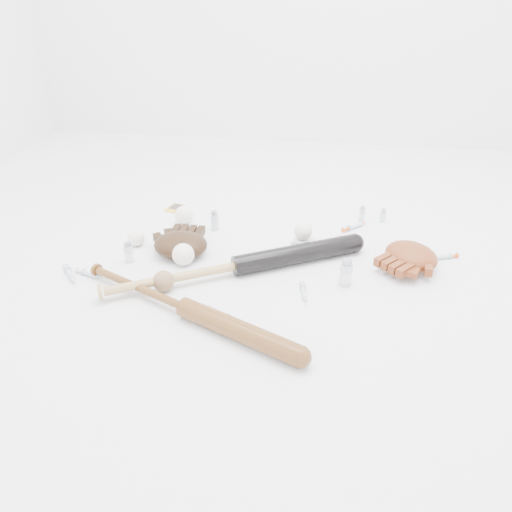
# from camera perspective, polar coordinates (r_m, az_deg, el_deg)

# --- Properties ---
(bat_dark) EXTENTS (0.89, 0.54, 0.07)m
(bat_dark) POSITION_cam_1_polar(r_m,az_deg,el_deg) (1.72, -2.20, -1.13)
(bat_dark) COLOR black
(bat_dark) RESTS_ON ground
(bat_wood) EXTENTS (0.79, 0.41, 0.06)m
(bat_wood) POSITION_cam_1_polar(r_m,az_deg,el_deg) (1.54, -8.09, -5.86)
(bat_wood) COLOR brown
(bat_wood) RESTS_ON ground
(glove_dark) EXTENTS (0.24, 0.24, 0.09)m
(glove_dark) POSITION_cam_1_polar(r_m,az_deg,el_deg) (1.85, -8.62, 1.30)
(glove_dark) COLOR black
(glove_dark) RESTS_ON ground
(glove_tan) EXTENTS (0.32, 0.32, 0.08)m
(glove_tan) POSITION_cam_1_polar(r_m,az_deg,el_deg) (1.85, 17.31, 0.05)
(glove_tan) COLOR maroon
(glove_tan) RESTS_ON ground
(trading_card) EXTENTS (0.08, 0.10, 0.00)m
(trading_card) POSITION_cam_1_polar(r_m,az_deg,el_deg) (2.24, -9.22, 5.41)
(trading_card) COLOR gold
(trading_card) RESTS_ON ground
(pedestal) EXTENTS (0.09, 0.09, 0.04)m
(pedestal) POSITION_cam_1_polar(r_m,az_deg,el_deg) (1.89, 5.34, 1.40)
(pedestal) COLOR white
(pedestal) RESTS_ON ground
(baseball_on_pedestal) EXTENTS (0.07, 0.07, 0.07)m
(baseball_on_pedestal) POSITION_cam_1_polar(r_m,az_deg,el_deg) (1.87, 5.42, 2.87)
(baseball_on_pedestal) COLOR white
(baseball_on_pedestal) RESTS_ON pedestal
(baseball_left) EXTENTS (0.06, 0.06, 0.06)m
(baseball_left) POSITION_cam_1_polar(r_m,az_deg,el_deg) (1.96, -13.54, 2.03)
(baseball_left) COLOR white
(baseball_left) RESTS_ON ground
(baseball_upper) EXTENTS (0.08, 0.08, 0.08)m
(baseball_upper) POSITION_cam_1_polar(r_m,az_deg,el_deg) (2.09, -8.22, 4.68)
(baseball_upper) COLOR white
(baseball_upper) RESTS_ON ground
(baseball_mid) EXTENTS (0.08, 0.08, 0.08)m
(baseball_mid) POSITION_cam_1_polar(r_m,az_deg,el_deg) (1.79, -8.31, 0.17)
(baseball_mid) COLOR white
(baseball_mid) RESTS_ON ground
(baseball_aged) EXTENTS (0.07, 0.07, 0.07)m
(baseball_aged) POSITION_cam_1_polar(r_m,az_deg,el_deg) (1.66, -10.53, -2.84)
(baseball_aged) COLOR olive
(baseball_aged) RESTS_ON ground
(syringe_0) EXTENTS (0.12, 0.14, 0.02)m
(syringe_0) POSITION_cam_1_polar(r_m,az_deg,el_deg) (1.83, -20.49, -2.01)
(syringe_0) COLOR #ADBCC6
(syringe_0) RESTS_ON ground
(syringe_1) EXTENTS (0.15, 0.11, 0.02)m
(syringe_1) POSITION_cam_1_polar(r_m,az_deg,el_deg) (1.54, -4.22, -6.51)
(syringe_1) COLOR #ADBCC6
(syringe_1) RESTS_ON ground
(syringe_2) EXTENTS (0.14, 0.13, 0.02)m
(syringe_2) POSITION_cam_1_polar(r_m,az_deg,el_deg) (2.08, 11.27, 3.38)
(syringe_2) COLOR #ADBCC6
(syringe_2) RESTS_ON ground
(syringe_3) EXTENTS (0.04, 0.13, 0.02)m
(syringe_3) POSITION_cam_1_polar(r_m,az_deg,el_deg) (1.64, 5.48, -4.22)
(syringe_3) COLOR #ADBCC6
(syringe_3) RESTS_ON ground
(syringe_4) EXTENTS (0.15, 0.07, 0.02)m
(syringe_4) POSITION_cam_1_polar(r_m,az_deg,el_deg) (1.94, 20.48, -0.11)
(syringe_4) COLOR #ADBCC6
(syringe_4) RESTS_ON ground
(syringe_5) EXTENTS (0.15, 0.07, 0.02)m
(syringe_5) POSITION_cam_1_polar(r_m,az_deg,el_deg) (1.81, -18.36, -2.01)
(syringe_5) COLOR #ADBCC6
(syringe_5) RESTS_ON ground
(vial_0) EXTENTS (0.02, 0.02, 0.06)m
(vial_0) POSITION_cam_1_polar(r_m,az_deg,el_deg) (2.14, 12.02, 4.75)
(vial_0) COLOR silver
(vial_0) RESTS_ON ground
(vial_1) EXTENTS (0.02, 0.02, 0.06)m
(vial_1) POSITION_cam_1_polar(r_m,az_deg,el_deg) (2.15, 14.30, 4.50)
(vial_1) COLOR silver
(vial_1) RESTS_ON ground
(vial_2) EXTENTS (0.03, 0.03, 0.08)m
(vial_2) POSITION_cam_1_polar(r_m,az_deg,el_deg) (2.02, -4.74, 4.06)
(vial_2) COLOR silver
(vial_2) RESTS_ON ground
(vial_3) EXTENTS (0.04, 0.04, 0.10)m
(vial_3) POSITION_cam_1_polar(r_m,az_deg,el_deg) (1.68, 10.25, -1.87)
(vial_3) COLOR silver
(vial_3) RESTS_ON ground
(vial_4) EXTENTS (0.03, 0.03, 0.08)m
(vial_4) POSITION_cam_1_polar(r_m,az_deg,el_deg) (1.85, -14.36, 0.40)
(vial_4) COLOR silver
(vial_4) RESTS_ON ground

